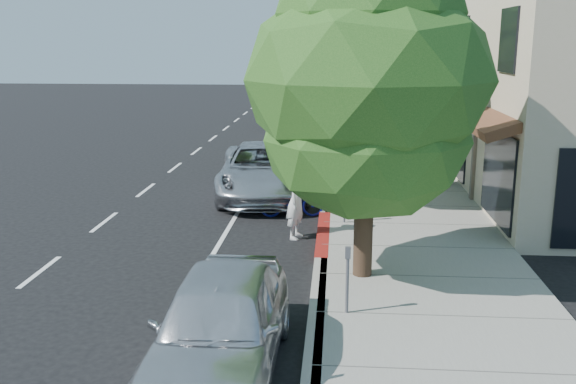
# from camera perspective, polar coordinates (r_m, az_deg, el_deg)

# --- Properties ---
(ground) EXTENTS (120.00, 120.00, 0.00)m
(ground) POSITION_cam_1_polar(r_m,az_deg,el_deg) (15.76, 3.05, -5.18)
(ground) COLOR black
(ground) RESTS_ON ground
(sidewalk) EXTENTS (4.60, 56.00, 0.15)m
(sidewalk) POSITION_cam_1_polar(r_m,az_deg,el_deg) (23.55, 9.17, 1.08)
(sidewalk) COLOR gray
(sidewalk) RESTS_ON ground
(curb) EXTENTS (0.30, 56.00, 0.15)m
(curb) POSITION_cam_1_polar(r_m,az_deg,el_deg) (23.47, 3.56, 1.19)
(curb) COLOR #9E998E
(curb) RESTS_ON ground
(curb_red_segment) EXTENTS (0.32, 4.00, 0.15)m
(curb_red_segment) POSITION_cam_1_polar(r_m,az_deg,el_deg) (16.69, 3.14, -3.85)
(curb_red_segment) COLOR maroon
(curb_red_segment) RESTS_ON ground
(storefront_building) EXTENTS (10.00, 36.00, 7.00)m
(storefront_building) POSITION_cam_1_polar(r_m,az_deg,el_deg) (34.26, 20.49, 9.99)
(storefront_building) COLOR beige
(storefront_building) RESTS_ON ground
(street_tree_0) EXTENTS (4.98, 4.98, 6.98)m
(street_tree_0) POSITION_cam_1_polar(r_m,az_deg,el_deg) (12.98, 7.07, 9.51)
(street_tree_0) COLOR black
(street_tree_0) RESTS_ON ground
(street_tree_1) EXTENTS (4.30, 4.30, 7.84)m
(street_tree_1) POSITION_cam_1_polar(r_m,az_deg,el_deg) (18.95, 6.36, 13.10)
(street_tree_1) COLOR black
(street_tree_1) RESTS_ON ground
(street_tree_2) EXTENTS (4.15, 4.15, 6.76)m
(street_tree_2) POSITION_cam_1_polar(r_m,az_deg,el_deg) (24.96, 5.89, 11.35)
(street_tree_2) COLOR black
(street_tree_2) RESTS_ON ground
(street_tree_3) EXTENTS (5.57, 5.57, 8.64)m
(street_tree_3) POSITION_cam_1_polar(r_m,az_deg,el_deg) (30.95, 5.69, 13.76)
(street_tree_3) COLOR black
(street_tree_3) RESTS_ON ground
(street_tree_4) EXTENTS (4.61, 4.61, 7.95)m
(street_tree_4) POSITION_cam_1_polar(r_m,az_deg,el_deg) (36.95, 5.50, 13.20)
(street_tree_4) COLOR black
(street_tree_4) RESTS_ON ground
(street_tree_5) EXTENTS (4.16, 4.16, 6.91)m
(street_tree_5) POSITION_cam_1_polar(r_m,az_deg,el_deg) (42.95, 5.35, 12.30)
(street_tree_5) COLOR black
(street_tree_5) RESTS_ON ground
(cyclist) EXTENTS (0.64, 0.83, 2.02)m
(cyclist) POSITION_cam_1_polar(r_m,az_deg,el_deg) (16.42, 0.74, -0.73)
(cyclist) COLOR white
(cyclist) RESTS_ON ground
(bicycle) EXTENTS (1.93, 0.93, 0.97)m
(bicycle) POSITION_cam_1_polar(r_m,az_deg,el_deg) (18.55, 0.34, -0.75)
(bicycle) COLOR #151B92
(bicycle) RESTS_ON ground
(silver_suv) EXTENTS (3.41, 6.38, 1.71)m
(silver_suv) POSITION_cam_1_polar(r_m,az_deg,el_deg) (21.00, -2.21, 1.93)
(silver_suv) COLOR silver
(silver_suv) RESTS_ON ground
(dark_sedan) EXTENTS (2.28, 5.37, 1.72)m
(dark_sedan) POSITION_cam_1_polar(r_m,az_deg,el_deg) (24.31, 2.45, 3.52)
(dark_sedan) COLOR black
(dark_sedan) RESTS_ON ground
(white_pickup) EXTENTS (2.58, 5.84, 1.67)m
(white_pickup) POSITION_cam_1_polar(r_m,az_deg,el_deg) (33.92, 0.91, 6.26)
(white_pickup) COLOR white
(white_pickup) RESTS_ON ground
(dark_suv_far) EXTENTS (2.64, 5.54, 1.83)m
(dark_suv_far) POSITION_cam_1_polar(r_m,az_deg,el_deg) (38.45, 0.68, 7.22)
(dark_suv_far) COLOR black
(dark_suv_far) RESTS_ON ground
(near_car_a) EXTENTS (1.90, 4.70, 1.60)m
(near_car_a) POSITION_cam_1_polar(r_m,az_deg,el_deg) (9.97, -6.04, -11.63)
(near_car_a) COLOR silver
(near_car_a) RESTS_ON ground
(pedestrian) EXTENTS (1.07, 0.99, 1.76)m
(pedestrian) POSITION_cam_1_polar(r_m,az_deg,el_deg) (26.69, 10.16, 4.57)
(pedestrian) COLOR black
(pedestrian) RESTS_ON sidewalk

